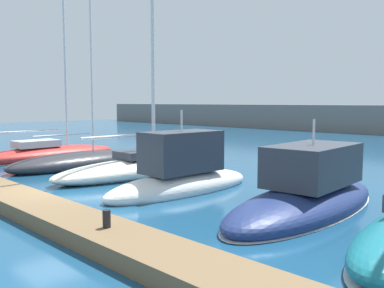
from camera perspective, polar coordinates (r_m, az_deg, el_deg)
name	(u,v)px	position (r m, az deg, el deg)	size (l,w,h in m)	color
ground_plane	(54,201)	(16.12, -17.84, -7.26)	(120.00, 120.00, 0.00)	navy
dock_pier	(19,201)	(15.57, -22.04, -7.02)	(26.72, 1.62, 0.44)	brown
sailboat_red_nearest	(48,153)	(27.93, -18.60, -1.13)	(2.86, 9.23, 16.56)	#B72D28
sailboat_charcoal_second	(79,161)	(23.96, -14.76, -2.18)	(2.72, 8.16, 14.87)	#2D2D33
sailboat_ivory_third	(142,165)	(20.83, -6.72, -2.73)	(2.61, 9.38, 17.44)	silver
motorboat_white_fourth	(182,175)	(16.94, -1.30, -4.16)	(2.26, 7.17, 3.65)	white
motorboat_navy_fifth	(308,195)	(14.53, 15.15, -6.54)	(3.53, 8.77, 3.37)	navy
dock_bollard	(107,219)	(10.87, -11.29, -9.72)	(0.20, 0.20, 0.44)	black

